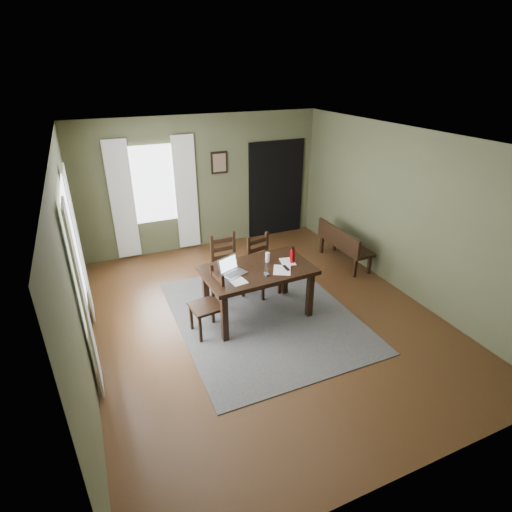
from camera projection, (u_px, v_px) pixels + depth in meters
name	position (u px, v px, depth m)	size (l,w,h in m)	color
ground	(264.00, 315.00, 6.26)	(5.00, 6.00, 0.01)	#492C16
room_shell	(265.00, 206.00, 5.47)	(5.02, 6.02, 2.71)	#4E5235
rug	(264.00, 315.00, 6.25)	(2.60, 3.20, 0.01)	#484848
dining_table	(258.00, 274.00, 5.96)	(1.66, 1.04, 0.81)	black
chair_end	(209.00, 303.00, 5.68)	(0.47, 0.47, 0.97)	black
chair_back_left	(227.00, 266.00, 6.66)	(0.47, 0.47, 1.03)	black
chair_back_right	(263.00, 266.00, 6.70)	(0.53, 0.53, 1.01)	black
bench	(343.00, 242.00, 7.70)	(0.43, 1.33, 0.75)	black
laptop	(231.00, 269.00, 5.75)	(0.43, 0.39, 0.24)	#B7B7BC
computer_mouse	(267.00, 274.00, 5.72)	(0.05, 0.09, 0.03)	#3F3F42
tv_remote	(286.00, 268.00, 5.91)	(0.05, 0.17, 0.02)	black
drinking_glass	(268.00, 257.00, 6.07)	(0.07, 0.07, 0.15)	silver
water_bottle	(292.00, 255.00, 6.04)	(0.08, 0.08, 0.26)	#A50C12
paper_a	(237.00, 281.00, 5.58)	(0.21, 0.28, 0.00)	white
paper_b	(282.00, 270.00, 5.86)	(0.25, 0.32, 0.00)	white
paper_d	(287.00, 262.00, 6.11)	(0.21, 0.27, 0.00)	white
window_left	(75.00, 254.00, 4.90)	(0.01, 1.30, 1.70)	white
window_back	(154.00, 184.00, 7.71)	(1.00, 0.01, 1.50)	white
curtain_left_near	(85.00, 304.00, 4.34)	(0.03, 0.48, 2.30)	silver
curtain_left_far	(79.00, 247.00, 5.70)	(0.03, 0.48, 2.30)	silver
curtain_back_left	(122.00, 201.00, 7.58)	(0.44, 0.03, 2.30)	silver
curtain_back_right	(186.00, 194.00, 8.02)	(0.44, 0.03, 2.30)	silver
framed_picture	(219.00, 163.00, 8.07)	(0.34, 0.03, 0.44)	black
doorway_back	(276.00, 189.00, 8.84)	(1.30, 0.03, 2.10)	black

